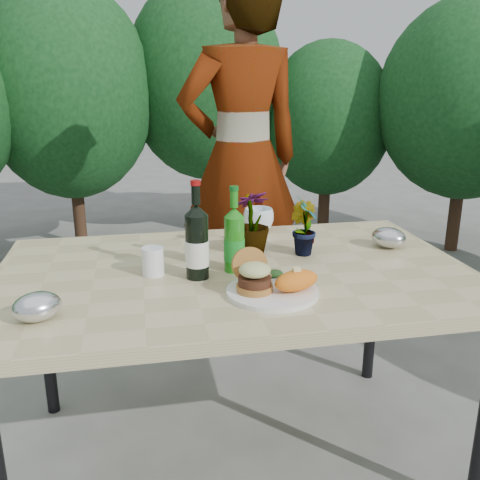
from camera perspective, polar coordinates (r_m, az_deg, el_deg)
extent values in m
plane|color=#63635E|center=(2.20, -0.43, -21.80)|extent=(80.00, 80.00, 0.00)
cube|color=tan|center=(1.83, -0.48, -3.76)|extent=(1.60, 1.00, 0.04)
cylinder|color=black|center=(2.37, -20.05, -9.61)|extent=(0.05, 0.05, 0.71)
cylinder|color=black|center=(2.56, 13.93, -7.06)|extent=(0.05, 0.05, 0.71)
cylinder|color=#382316|center=(4.66, -16.70, 1.91)|extent=(0.10, 0.10, 0.42)
ellipsoid|color=#1C5623|center=(4.51, -17.88, 14.82)|extent=(1.32, 1.32, 1.67)
cylinder|color=#382316|center=(4.85, -3.51, 3.72)|extent=(0.10, 0.10, 0.50)
ellipsoid|color=#1C5623|center=(4.72, -3.76, 16.64)|extent=(1.33, 1.33, 1.67)
cylinder|color=#382316|center=(4.82, 8.88, 2.70)|extent=(0.10, 0.10, 0.38)
ellipsoid|color=#1C5623|center=(4.68, 9.36, 12.61)|extent=(1.08, 1.08, 1.29)
cylinder|color=#382316|center=(4.69, 21.83, 1.61)|extent=(0.10, 0.10, 0.44)
ellipsoid|color=#1C5623|center=(4.54, 23.24, 13.65)|extent=(1.37, 1.37, 1.53)
cylinder|color=white|center=(1.63, 3.47, -5.53)|extent=(0.28, 0.28, 0.01)
cylinder|color=#B7722D|center=(1.61, 1.57, -5.11)|extent=(0.11, 0.11, 0.02)
cylinder|color=#472314|center=(1.60, 1.58, -4.36)|extent=(0.10, 0.10, 0.02)
ellipsoid|color=beige|center=(1.59, 1.59, -3.20)|extent=(0.10, 0.10, 0.04)
cylinder|color=#B7722D|center=(1.66, 1.02, -2.66)|extent=(0.11, 0.06, 0.11)
ellipsoid|color=orange|center=(1.61, 6.02, -4.34)|extent=(0.17, 0.12, 0.06)
ellipsoid|color=olive|center=(1.70, 2.73, -3.77)|extent=(0.04, 0.04, 0.02)
ellipsoid|color=#193814|center=(1.71, 3.67, -3.61)|extent=(0.06, 0.04, 0.03)
cylinder|color=black|center=(1.72, -4.60, -0.72)|extent=(0.07, 0.07, 0.21)
cylinder|color=white|center=(1.73, -4.59, -1.38)|extent=(0.08, 0.08, 0.08)
cone|color=black|center=(1.69, -4.70, 3.26)|extent=(0.07, 0.07, 0.04)
cylinder|color=black|center=(1.68, -4.74, 4.84)|extent=(0.03, 0.03, 0.06)
cylinder|color=maroon|center=(1.67, -4.78, 6.10)|extent=(0.03, 0.03, 0.02)
cylinder|color=#1D7B16|center=(1.78, -0.62, -0.45)|extent=(0.07, 0.07, 0.19)
cylinder|color=#198C26|center=(1.79, -0.62, -1.02)|extent=(0.07, 0.07, 0.08)
cone|color=#1D7B16|center=(1.75, -0.63, 2.99)|extent=(0.07, 0.07, 0.03)
cylinder|color=#1D7B16|center=(1.74, -0.64, 4.41)|extent=(0.03, 0.03, 0.06)
cylinder|color=#0C5919|center=(1.73, -0.64, 5.54)|extent=(0.03, 0.03, 0.01)
cylinder|color=white|center=(1.78, -9.28, -2.26)|extent=(0.07, 0.07, 0.09)
imported|color=#21561D|center=(1.96, 7.06, 1.55)|extent=(0.11, 0.14, 0.22)
imported|color=#255D20|center=(1.97, 6.68, 1.26)|extent=(0.12, 0.13, 0.20)
imported|color=#21591E|center=(1.96, 1.30, 1.96)|extent=(0.16, 0.16, 0.24)
imported|color=white|center=(2.25, 2.00, 2.17)|extent=(0.15, 0.15, 0.10)
ellipsoid|color=silver|center=(1.55, -20.83, -6.65)|extent=(0.16, 0.15, 0.08)
ellipsoid|color=#BBBCC2|center=(2.12, 15.57, 0.24)|extent=(0.17, 0.17, 0.08)
imported|color=#985D4C|center=(2.87, 0.19, 8.62)|extent=(0.77, 0.58, 1.91)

